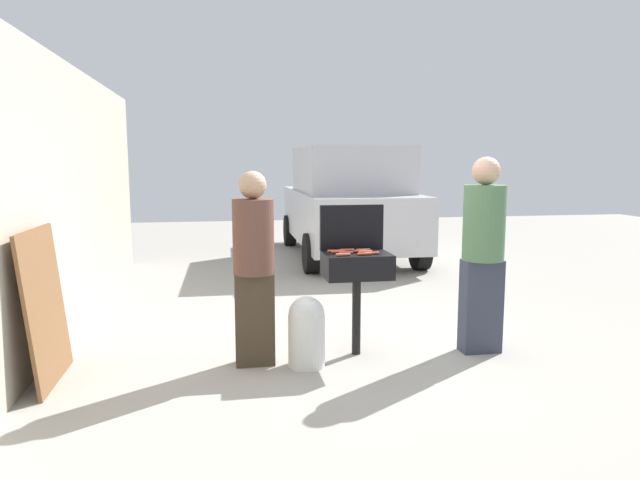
% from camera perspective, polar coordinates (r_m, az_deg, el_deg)
% --- Properties ---
extents(ground_plane, '(24.00, 24.00, 0.00)m').
position_cam_1_polar(ground_plane, '(5.58, 3.69, -10.57)').
color(ground_plane, '#9E998E').
extents(house_wall_side, '(0.24, 8.00, 2.78)m').
position_cam_1_polar(house_wall_side, '(6.37, -24.89, 3.77)').
color(house_wall_side, '#B2A893').
rests_on(house_wall_side, ground).
extents(bbq_grill, '(0.60, 0.44, 0.94)m').
position_cam_1_polar(bbq_grill, '(5.18, 3.69, -2.90)').
color(bbq_grill, black).
rests_on(bbq_grill, ground).
extents(grill_lid_open, '(0.60, 0.05, 0.42)m').
position_cam_1_polar(grill_lid_open, '(5.34, 3.17, 1.27)').
color(grill_lid_open, black).
rests_on(grill_lid_open, bbq_grill).
extents(hot_dog_0, '(0.13, 0.03, 0.03)m').
position_cam_1_polar(hot_dog_0, '(5.09, 5.22, -1.31)').
color(hot_dog_0, '#B74C33').
rests_on(hot_dog_0, bbq_grill).
extents(hot_dog_1, '(0.13, 0.03, 0.03)m').
position_cam_1_polar(hot_dog_1, '(5.14, 1.84, -1.20)').
color(hot_dog_1, '#AD4228').
rests_on(hot_dog_1, bbq_grill).
extents(hot_dog_2, '(0.13, 0.03, 0.03)m').
position_cam_1_polar(hot_dog_2, '(5.26, 4.33, -1.00)').
color(hot_dog_2, '#C6593D').
rests_on(hot_dog_2, bbq_grill).
extents(hot_dog_3, '(0.13, 0.03, 0.03)m').
position_cam_1_polar(hot_dog_3, '(5.25, 2.70, -1.01)').
color(hot_dog_3, '#B74C33').
rests_on(hot_dog_3, bbq_grill).
extents(hot_dog_4, '(0.13, 0.03, 0.03)m').
position_cam_1_polar(hot_dog_4, '(4.99, 2.33, -1.47)').
color(hot_dog_4, '#C6593D').
rests_on(hot_dog_4, bbq_grill).
extents(hot_dog_5, '(0.13, 0.03, 0.03)m').
position_cam_1_polar(hot_dog_5, '(5.19, 1.47, -1.11)').
color(hot_dog_5, '#B74C33').
rests_on(hot_dog_5, bbq_grill).
extents(hot_dog_6, '(0.13, 0.04, 0.03)m').
position_cam_1_polar(hot_dog_6, '(5.20, 3.98, -1.10)').
color(hot_dog_6, '#AD4228').
rests_on(hot_dog_6, bbq_grill).
extents(hot_dog_7, '(0.13, 0.03, 0.03)m').
position_cam_1_polar(hot_dog_7, '(5.04, 4.45, -1.40)').
color(hot_dog_7, '#AD4228').
rests_on(hot_dog_7, bbq_grill).
extents(hot_dog_8, '(0.13, 0.03, 0.03)m').
position_cam_1_polar(hot_dog_8, '(5.10, 2.58, -1.27)').
color(hot_dog_8, '#B74C33').
rests_on(hot_dog_8, bbq_grill).
extents(hot_dog_9, '(0.13, 0.04, 0.03)m').
position_cam_1_polar(hot_dog_9, '(5.16, 4.54, -1.19)').
color(hot_dog_9, '#B74C33').
rests_on(hot_dog_9, bbq_grill).
extents(propane_tank, '(0.32, 0.32, 0.62)m').
position_cam_1_polar(propane_tank, '(4.98, -1.36, -8.99)').
color(propane_tank, silver).
rests_on(propane_tank, ground).
extents(person_left, '(0.35, 0.35, 1.68)m').
position_cam_1_polar(person_left, '(4.92, -6.63, -2.14)').
color(person_left, '#3F3323').
rests_on(person_left, ground).
extents(person_right, '(0.38, 0.38, 1.80)m').
position_cam_1_polar(person_right, '(5.43, 15.97, -0.76)').
color(person_right, '#333847').
rests_on(person_right, ground).
extents(parked_minivan, '(2.06, 4.42, 2.02)m').
position_cam_1_polar(parked_minivan, '(10.57, 2.79, 3.84)').
color(parked_minivan, '#B7B7BC').
rests_on(parked_minivan, ground).
extents(leaning_board, '(0.14, 0.90, 1.24)m').
position_cam_1_polar(leaning_board, '(5.06, -25.76, -5.97)').
color(leaning_board, brown).
rests_on(leaning_board, ground).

